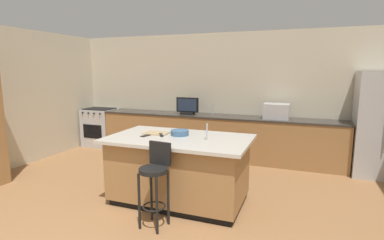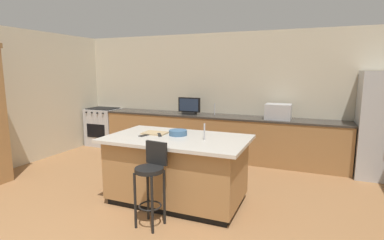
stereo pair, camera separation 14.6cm
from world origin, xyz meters
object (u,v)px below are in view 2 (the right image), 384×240
Objects in this scene: microwave at (278,112)px; cutting_board at (155,133)px; fruit_bowl at (178,133)px; tv_remote at (159,135)px; range_oven at (104,127)px; bar_stool_center at (151,177)px; cell_phone at (144,135)px; kitchen_island at (177,169)px; tv_monitor at (189,107)px.

microwave reaches higher than cutting_board.
tv_remote is at bearing -153.45° from fruit_bowl.
range_oven is 4.31m from bar_stool_center.
cell_phone is (-1.57, -2.37, -0.12)m from microwave.
range_oven is 6.20× the size of cell_phone.
tv_remote is (-0.28, 0.73, 0.33)m from bar_stool_center.
kitchen_island is 0.62m from cutting_board.
bar_stool_center is 5.93× the size of tv_remote.
bar_stool_center is (-1.09, -3.00, -0.45)m from microwave.
microwave is at bearing 76.41° from bar_stool_center.
bar_stool_center is at bearing -44.13° from range_oven.
bar_stool_center is at bearing -36.43° from cell_phone.
microwave is 1.85m from tv_monitor.
range_oven is 2.42m from tv_monitor.
tv_monitor is (2.34, -0.05, 0.61)m from range_oven.
bar_stool_center is (3.09, -3.00, 0.15)m from range_oven.
cell_phone is at bearing -42.14° from range_oven.
tv_remote reaches higher than range_oven.
tv_remote is 0.15m from cutting_board.
fruit_bowl is at bearing -71.27° from tv_monitor.
tv_monitor reaches higher than cell_phone.
tv_remote is 0.49× the size of cutting_board.
tv_monitor is at bearing 110.80° from bar_stool_center.
microwave is 3.20× the size of cell_phone.
range_oven is 5.47× the size of tv_remote.
tv_remote is at bearing -36.92° from cutting_board.
fruit_bowl is 0.27m from tv_remote.
range_oven is 3.56m from cell_phone.
bar_stool_center reaches higher than fruit_bowl.
bar_stool_center is 0.85m from tv_remote.
tv_monitor reaches higher than kitchen_island.
tv_monitor is 2.22m from fruit_bowl.
cell_phone is at bearing -83.19° from tv_monitor.
bar_stool_center is at bearing -104.49° from tv_remote.
tv_monitor reaches higher than range_oven.
microwave reaches higher than bar_stool_center.
microwave is 1.39× the size of cutting_board.
kitchen_island is at bearing -36.02° from tv_remote.
fruit_bowl is (-0.04, 0.12, 0.49)m from kitchen_island.
microwave is at bearing 72.96° from cell_phone.
tv_remote is at bearing -121.20° from microwave.
cell_phone is (-0.43, -0.21, -0.03)m from fruit_bowl.
tv_monitor is 0.49× the size of bar_stool_center.
microwave is at bearing 1.61° from tv_monitor.
bar_stool_center is (0.75, -2.95, -0.47)m from tv_monitor.
cutting_board is at bearing 84.10° from cell_phone.
tv_monitor is (-1.85, -0.05, 0.02)m from microwave.
cell_phone is at bearing -168.83° from kitchen_island.
bar_stool_center reaches higher than cutting_board.
tv_monitor is 2.33m from cell_phone.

